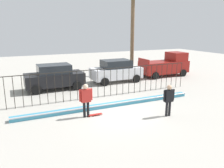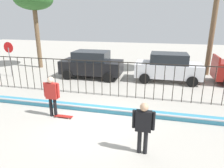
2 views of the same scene
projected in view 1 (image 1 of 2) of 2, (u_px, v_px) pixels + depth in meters
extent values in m
plane|color=#ADA89E|center=(118.00, 113.00, 12.55)|extent=(60.00, 60.00, 0.00)
cube|color=teal|center=(110.00, 105.00, 13.50)|extent=(11.00, 0.36, 0.22)
cylinder|color=#B2B2B7|center=(111.00, 104.00, 13.31)|extent=(11.00, 0.09, 0.09)
cylinder|color=black|center=(5.00, 93.00, 12.80)|extent=(0.04, 0.04, 1.93)
cylinder|color=black|center=(14.00, 92.00, 12.98)|extent=(0.04, 0.04, 1.93)
cylinder|color=black|center=(22.00, 91.00, 13.17)|extent=(0.04, 0.04, 1.93)
cylinder|color=black|center=(31.00, 91.00, 13.36)|extent=(0.04, 0.04, 1.93)
cylinder|color=black|center=(39.00, 90.00, 13.55)|extent=(0.04, 0.04, 1.93)
cylinder|color=black|center=(47.00, 89.00, 13.74)|extent=(0.04, 0.04, 1.93)
cylinder|color=black|center=(55.00, 88.00, 13.93)|extent=(0.04, 0.04, 1.93)
cylinder|color=black|center=(63.00, 87.00, 14.11)|extent=(0.04, 0.04, 1.93)
cylinder|color=black|center=(70.00, 86.00, 14.30)|extent=(0.04, 0.04, 1.93)
cylinder|color=black|center=(77.00, 86.00, 14.49)|extent=(0.04, 0.04, 1.93)
cylinder|color=black|center=(84.00, 85.00, 14.68)|extent=(0.04, 0.04, 1.93)
cylinder|color=black|center=(91.00, 84.00, 14.87)|extent=(0.04, 0.04, 1.93)
cylinder|color=black|center=(98.00, 84.00, 15.06)|extent=(0.04, 0.04, 1.93)
cylinder|color=black|center=(104.00, 83.00, 15.24)|extent=(0.04, 0.04, 1.93)
cylinder|color=black|center=(111.00, 82.00, 15.43)|extent=(0.04, 0.04, 1.93)
cylinder|color=black|center=(117.00, 82.00, 15.62)|extent=(0.04, 0.04, 1.93)
cylinder|color=black|center=(123.00, 81.00, 15.81)|extent=(0.04, 0.04, 1.93)
cylinder|color=black|center=(129.00, 80.00, 16.00)|extent=(0.04, 0.04, 1.93)
cylinder|color=black|center=(135.00, 80.00, 16.19)|extent=(0.04, 0.04, 1.93)
cylinder|color=black|center=(140.00, 79.00, 16.37)|extent=(0.04, 0.04, 1.93)
cylinder|color=black|center=(146.00, 78.00, 16.56)|extent=(0.04, 0.04, 1.93)
cylinder|color=black|center=(151.00, 78.00, 16.75)|extent=(0.04, 0.04, 1.93)
cylinder|color=black|center=(156.00, 77.00, 16.94)|extent=(0.04, 0.04, 1.93)
cylinder|color=black|center=(162.00, 77.00, 17.13)|extent=(0.04, 0.04, 1.93)
cylinder|color=black|center=(167.00, 76.00, 17.32)|extent=(0.04, 0.04, 1.93)
cylinder|color=black|center=(172.00, 76.00, 17.50)|extent=(0.04, 0.04, 1.93)
cylinder|color=black|center=(176.00, 75.00, 17.69)|extent=(0.04, 0.04, 1.93)
cylinder|color=black|center=(181.00, 75.00, 17.88)|extent=(0.04, 0.04, 1.93)
cube|color=black|center=(98.00, 69.00, 14.83)|extent=(14.00, 0.04, 0.04)
cylinder|color=black|center=(84.00, 110.00, 11.82)|extent=(0.14, 0.14, 0.83)
cylinder|color=black|center=(88.00, 109.00, 11.90)|extent=(0.14, 0.14, 0.83)
cube|color=#B22823|center=(86.00, 96.00, 11.68)|extent=(0.50, 0.22, 0.68)
sphere|color=beige|center=(86.00, 87.00, 11.57)|extent=(0.27, 0.27, 0.27)
cylinder|color=#B22823|center=(80.00, 96.00, 11.55)|extent=(0.11, 0.11, 0.61)
cylinder|color=#B22823|center=(91.00, 94.00, 11.80)|extent=(0.11, 0.11, 0.61)
cube|color=#A51E19|center=(95.00, 115.00, 12.11)|extent=(0.80, 0.20, 0.02)
cylinder|color=silver|center=(99.00, 114.00, 12.30)|extent=(0.05, 0.03, 0.05)
cylinder|color=silver|center=(100.00, 115.00, 12.16)|extent=(0.05, 0.03, 0.05)
cylinder|color=silver|center=(90.00, 115.00, 12.08)|extent=(0.05, 0.03, 0.05)
cylinder|color=silver|center=(91.00, 116.00, 11.95)|extent=(0.05, 0.03, 0.05)
cylinder|color=black|center=(167.00, 109.00, 11.96)|extent=(0.13, 0.13, 0.79)
cylinder|color=black|center=(170.00, 109.00, 12.04)|extent=(0.13, 0.13, 0.79)
cube|color=black|center=(169.00, 96.00, 11.83)|extent=(0.48, 0.21, 0.65)
sphere|color=tan|center=(169.00, 87.00, 11.72)|extent=(0.26, 0.26, 0.26)
cylinder|color=black|center=(164.00, 96.00, 11.70)|extent=(0.10, 0.10, 0.58)
cylinder|color=black|center=(173.00, 95.00, 11.94)|extent=(0.10, 0.10, 0.58)
cube|color=black|center=(55.00, 79.00, 17.16)|extent=(4.30, 1.90, 0.90)
cube|color=#1E2328|center=(54.00, 69.00, 16.98)|extent=(2.37, 1.71, 0.66)
cylinder|color=black|center=(71.00, 81.00, 18.70)|extent=(0.68, 0.22, 0.68)
cylinder|color=black|center=(77.00, 86.00, 17.02)|extent=(0.68, 0.22, 0.68)
cylinder|color=black|center=(33.00, 84.00, 17.52)|extent=(0.68, 0.22, 0.68)
cylinder|color=black|center=(36.00, 90.00, 15.84)|extent=(0.68, 0.22, 0.68)
cube|color=silver|center=(116.00, 73.00, 19.57)|extent=(4.30, 1.90, 0.90)
cube|color=#1E2328|center=(116.00, 64.00, 19.38)|extent=(2.36, 1.71, 0.66)
cylinder|color=black|center=(126.00, 75.00, 21.11)|extent=(0.68, 0.22, 0.68)
cylinder|color=black|center=(136.00, 79.00, 19.43)|extent=(0.68, 0.22, 0.68)
cylinder|color=black|center=(96.00, 77.00, 19.93)|extent=(0.68, 0.22, 0.68)
cylinder|color=black|center=(105.00, 82.00, 18.25)|extent=(0.68, 0.22, 0.68)
cube|color=maroon|center=(164.00, 67.00, 21.95)|extent=(4.70, 1.90, 1.10)
cube|color=maroon|center=(176.00, 56.00, 22.31)|extent=(1.50, 1.75, 0.80)
cube|color=maroon|center=(144.00, 61.00, 20.86)|extent=(0.12, 1.75, 0.36)
cylinder|color=black|center=(170.00, 70.00, 23.57)|extent=(0.68, 0.22, 0.68)
cylinder|color=black|center=(183.00, 73.00, 21.89)|extent=(0.68, 0.22, 0.68)
cylinder|color=black|center=(144.00, 72.00, 22.28)|extent=(0.68, 0.22, 0.68)
cylinder|color=black|center=(155.00, 76.00, 20.60)|extent=(0.68, 0.22, 0.68)
cylinder|color=brown|center=(132.00, 36.00, 22.25)|extent=(0.36, 0.36, 7.49)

